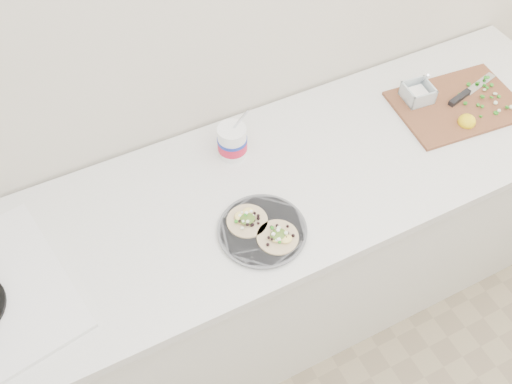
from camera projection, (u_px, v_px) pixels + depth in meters
name	position (u px, v px, depth m)	size (l,w,h in m)	color
counter	(256.00, 261.00, 2.13)	(2.44, 0.66, 0.90)	silver
taco_plate	(262.00, 229.00, 1.65)	(0.26, 0.26, 0.04)	#56575C
tub	(233.00, 139.00, 1.81)	(0.10, 0.10, 0.22)	white
cutboard	(455.00, 101.00, 1.99)	(0.45, 0.34, 0.07)	brown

